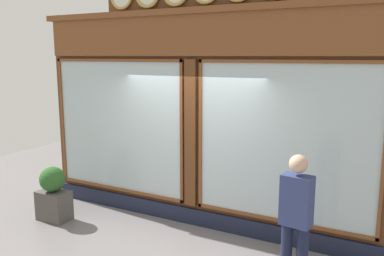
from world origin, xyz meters
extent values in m
cube|color=#5B3319|center=(0.00, -0.15, 1.73)|extent=(5.99, 0.30, 3.46)
cube|color=#191E33|center=(0.00, 0.02, 0.14)|extent=(5.99, 0.08, 0.28)
cube|color=brown|center=(0.00, 0.04, 3.14)|extent=(5.87, 0.08, 0.64)
cube|color=brown|center=(0.00, 0.02, 3.51)|extent=(6.11, 0.20, 0.10)
cube|color=silver|center=(-1.52, 0.01, 1.56)|extent=(2.65, 0.02, 2.32)
cube|color=brown|center=(-1.52, 0.04, 2.75)|extent=(2.75, 0.04, 0.05)
cube|color=brown|center=(-1.52, 0.04, 0.37)|extent=(2.75, 0.04, 0.05)
cube|color=brown|center=(-0.18, 0.04, 1.56)|extent=(0.05, 0.04, 2.42)
cube|color=silver|center=(1.52, 0.01, 1.56)|extent=(2.65, 0.02, 2.32)
cube|color=brown|center=(1.52, 0.04, 2.75)|extent=(2.75, 0.04, 0.05)
cube|color=brown|center=(1.52, 0.04, 0.37)|extent=(2.75, 0.04, 0.05)
cube|color=brown|center=(2.87, 0.04, 1.56)|extent=(0.05, 0.04, 2.42)
cube|color=brown|center=(0.18, 0.04, 1.56)|extent=(0.05, 0.04, 2.42)
cube|color=#5B3319|center=(0.00, 0.03, 1.56)|extent=(0.20, 0.10, 2.42)
cylinder|color=#191E38|center=(-1.91, 1.09, 0.41)|extent=(0.14, 0.14, 0.82)
cube|color=navy|center=(-2.01, 1.11, 1.13)|extent=(0.39, 0.27, 0.62)
sphere|color=tan|center=(-2.01, 1.11, 1.58)|extent=(0.22, 0.22, 0.22)
cube|color=#4C4742|center=(2.19, 0.99, 0.26)|extent=(0.56, 0.36, 0.51)
sphere|color=#285623|center=(2.19, 0.99, 0.73)|extent=(0.44, 0.44, 0.44)
camera|label=1|loc=(-3.07, 5.71, 2.83)|focal=37.65mm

